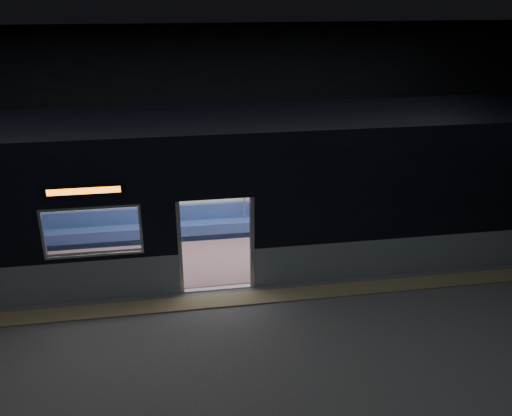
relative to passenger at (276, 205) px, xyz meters
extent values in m
cube|color=#47494C|center=(-1.75, -3.55, -0.81)|extent=(24.00, 14.00, 0.01)
cube|color=black|center=(-1.75, -3.55, 4.18)|extent=(24.00, 14.00, 0.04)
cube|color=black|center=(-1.75, 3.43, 1.70)|extent=(24.00, 0.04, 5.00)
cube|color=#8C7F59|center=(-1.75, -3.00, -0.79)|extent=(22.80, 0.50, 0.03)
cube|color=gray|center=(3.10, -2.49, -0.35)|extent=(8.30, 0.12, 0.90)
cube|color=black|center=(3.10, -2.49, 1.25)|extent=(8.30, 0.12, 2.30)
cube|color=black|center=(-1.75, -2.49, 1.82)|extent=(1.40, 0.12, 1.15)
cube|color=#B7BABC|center=(-2.49, -2.49, 0.22)|extent=(0.08, 0.14, 2.05)
cube|color=#B7BABC|center=(-1.01, -2.49, 0.22)|extent=(0.08, 0.14, 2.05)
cube|color=black|center=(-4.20, -2.57, 1.59)|extent=(1.50, 0.04, 0.18)
cube|color=orange|center=(-4.20, -2.58, 1.59)|extent=(1.34, 0.03, 0.12)
cube|color=#B9B1A9|center=(-1.75, 0.39, 0.80)|extent=(18.00, 0.12, 3.20)
cube|color=black|center=(-1.75, -1.05, 2.47)|extent=(18.00, 3.00, 0.15)
cube|color=gray|center=(-1.75, -1.05, -0.78)|extent=(17.76, 2.76, 0.04)
cube|color=#B9B1A9|center=(-1.75, -1.05, 1.55)|extent=(17.76, 2.76, 0.10)
cube|color=#2D4983|center=(-1.75, 0.07, -0.56)|extent=(11.00, 0.48, 0.41)
cube|color=#2D4983|center=(-1.75, 0.26, -0.15)|extent=(11.00, 0.10, 0.40)
cube|color=#896369|center=(-5.05, -2.14, -0.56)|extent=(4.40, 0.48, 0.41)
cube|color=#896369|center=(1.55, -2.14, -0.56)|extent=(4.40, 0.48, 0.41)
cylinder|color=silver|center=(-2.70, -2.18, 0.37)|extent=(0.04, 0.04, 2.26)
cylinder|color=silver|center=(-2.70, 0.08, 0.37)|extent=(0.04, 0.04, 2.26)
cylinder|color=silver|center=(-0.80, -2.18, 0.37)|extent=(0.04, 0.04, 2.26)
cylinder|color=silver|center=(-0.80, 0.08, 0.37)|extent=(0.04, 0.04, 2.26)
cylinder|color=silver|center=(-1.75, 0.03, 1.15)|extent=(11.00, 0.03, 0.03)
cube|color=black|center=(-0.10, -0.15, -0.27)|extent=(0.17, 0.47, 0.16)
cube|color=black|center=(0.10, -0.15, -0.27)|extent=(0.17, 0.47, 0.16)
cylinder|color=black|center=(-0.10, -0.37, -0.55)|extent=(0.11, 0.11, 0.43)
cylinder|color=black|center=(0.10, -0.37, -0.55)|extent=(0.11, 0.11, 0.43)
cube|color=#D1587A|center=(0.00, 0.04, -0.25)|extent=(0.40, 0.22, 0.20)
cylinder|color=#D1587A|center=(0.00, 0.07, 0.10)|extent=(0.43, 0.43, 0.52)
sphere|color=tan|center=(0.00, 0.05, 0.47)|extent=(0.21, 0.21, 0.21)
sphere|color=black|center=(0.00, 0.09, 0.51)|extent=(0.22, 0.22, 0.22)
cube|color=black|center=(0.00, -0.23, -0.12)|extent=(0.34, 0.32, 0.14)
cube|color=white|center=(-0.15, 0.31, 0.70)|extent=(1.09, 0.03, 0.71)
camera|label=1|loc=(-2.57, -12.44, 5.10)|focal=38.00mm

